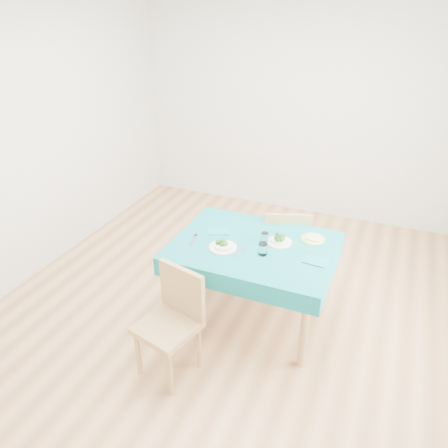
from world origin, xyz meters
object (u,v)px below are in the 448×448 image
at_px(chair_near, 166,319).
at_px(bowl_far, 279,239).
at_px(side_plate, 313,239).
at_px(bowl_near, 223,244).
at_px(table, 252,282).
at_px(chair_far, 286,235).

distance_m(chair_near, bowl_far, 1.13).
relative_size(chair_near, side_plate, 5.03).
xyz_separation_m(bowl_near, bowl_far, (0.40, 0.26, -0.00)).
bearing_deg(bowl_near, bowl_far, 32.96).
height_order(table, bowl_near, bowl_near).
xyz_separation_m(chair_near, side_plate, (0.80, 1.10, 0.26)).
bearing_deg(table, bowl_near, -144.95).
xyz_separation_m(table, side_plate, (0.43, 0.27, 0.38)).
bearing_deg(bowl_far, table, -149.58).
relative_size(table, bowl_far, 6.27).
distance_m(table, chair_near, 0.92).
bearing_deg(chair_far, table, 62.06).
bearing_deg(chair_far, chair_near, 53.25).
bearing_deg(bowl_far, bowl_near, -147.04).
bearing_deg(bowl_near, table, 35.05).
relative_size(table, side_plate, 6.56).
xyz_separation_m(table, chair_near, (-0.37, -0.83, 0.13)).
bearing_deg(table, chair_near, -113.91).
height_order(chair_far, side_plate, chair_far).
bearing_deg(table, bowl_far, 30.42).
distance_m(table, bowl_far, 0.46).
distance_m(chair_near, side_plate, 1.39).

